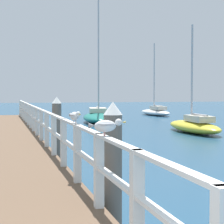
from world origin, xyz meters
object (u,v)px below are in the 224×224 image
Objects in this scene: boat_4 at (194,126)px; seagull_background at (75,116)px; dock_piling_near at (113,164)px; boat_2 at (98,117)px; dock_piling_far at (57,128)px; seagull_foreground at (106,125)px; boat_0 at (155,112)px.

seagull_background is at bearing -121.89° from boat_4.
dock_piling_near is 22.00m from boat_2.
boat_4 is at bearing 120.54° from boat_2.
boat_4 is (7.75, 6.75, -0.60)m from dock_piling_far.
dock_piling_near is 1.31m from seagull_foreground.
boat_4 is at bearing 41.06° from dock_piling_far.
boat_0 is at bearing -123.48° from boat_2.
boat_2 is at bearing 112.55° from boat_4.
dock_piling_near is 0.35× the size of boat_4.
boat_0 is at bearing 78.36° from boat_4.
boat_2 is at bearing 166.84° from seagull_foreground.
seagull_foreground is at bearing -117.55° from boat_4.
boat_2 is (4.68, 21.49, -0.56)m from dock_piling_near.
dock_piling_near and dock_piling_far have the same top height.
boat_0 is 15.70m from boat_4.
boat_0 reaches higher than seagull_foreground.
seagull_foreground is at bearing -92.78° from dock_piling_far.
boat_4 reaches higher than dock_piling_far.
boat_2 is at bearing -136.34° from boat_0.
boat_2 is at bearing 77.71° from dock_piling_near.
seagull_foreground is at bearing 79.91° from seagull_background.
dock_piling_near is 6.61m from dock_piling_far.
seagull_background is 29.90m from boat_0.
boat_2 is at bearing 72.54° from dock_piling_far.
seagull_foreground is 2.25m from seagull_background.
boat_0 is (11.41, 22.02, -0.62)m from dock_piling_far.
boat_4 is (-3.66, -15.27, 0.02)m from boat_0.
boat_2 is (5.06, 20.30, -1.23)m from seagull_background.
boat_2 reaches higher than seagull_background.
dock_piling_far is 4.01× the size of seagull_foreground.
boat_0 is 0.77× the size of boat_2.
boat_4 is at bearing -106.50° from boat_0.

